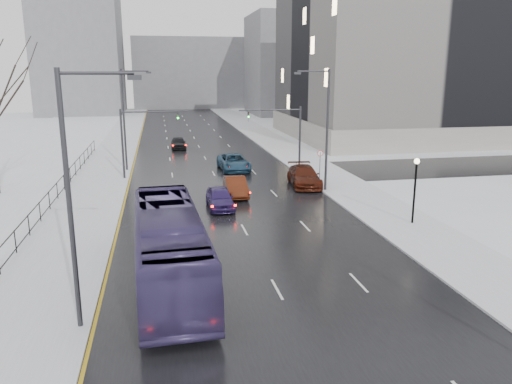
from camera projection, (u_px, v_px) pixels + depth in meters
road at (204, 155)px, 59.29m from camera, size 16.00×150.00×0.04m
cross_road at (215, 176)px, 47.85m from camera, size 130.00×10.00×0.04m
sidewalk_left at (112, 158)px, 57.34m from camera, size 5.00×150.00×0.16m
sidewalk_right at (289, 152)px, 61.21m from camera, size 5.00×150.00×0.16m
park_strip at (24, 161)px, 55.59m from camera, size 14.00×150.00×0.12m
iron_fence at (20, 234)px, 28.07m from camera, size 0.06×70.00×1.30m
streetlight_r_mid at (325, 124)px, 40.39m from camera, size 2.95×0.25×10.00m
streetlight_l_near at (75, 190)px, 18.31m from camera, size 2.95×0.25×10.00m
streetlight_l_far at (126, 115)px, 48.82m from camera, size 2.95×0.25×10.00m
lamppost_r_mid at (415, 181)px, 32.02m from camera, size 0.36×0.36×4.28m
mast_signal_right at (289, 131)px, 48.22m from camera, size 6.10×0.33×6.50m
mast_signal_left at (134, 135)px, 45.52m from camera, size 6.10×0.33×6.50m
no_uturn_sign at (320, 156)px, 45.19m from camera, size 0.60×0.06×2.70m
civic_building at (429, 61)px, 74.52m from camera, size 41.00×31.00×24.80m
bldg_far_right at (303, 65)px, 114.27m from camera, size 24.00×20.00×22.00m
bldg_far_left at (80, 51)px, 113.87m from camera, size 18.00×22.00×28.00m
bldg_far_center at (191, 73)px, 134.16m from camera, size 30.00×18.00×18.00m
bus at (169, 246)px, 23.46m from camera, size 3.56×13.01×3.59m
sedan_center_near at (220, 198)px, 36.39m from camera, size 1.85×4.55×1.55m
sedan_right_near at (236, 187)px, 39.97m from camera, size 1.72×4.69×1.53m
sedan_right_cross at (234, 162)px, 50.10m from camera, size 2.98×6.02×1.64m
sedan_right_far at (304, 176)px, 43.42m from camera, size 3.01×6.13×1.72m
sedan_center_far at (179, 143)px, 63.90m from camera, size 1.83×4.48×1.52m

